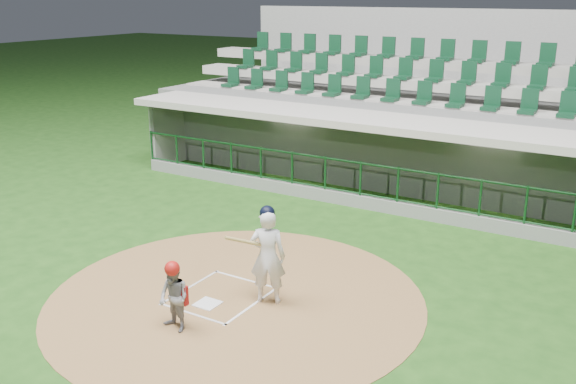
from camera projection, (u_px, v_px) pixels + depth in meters
The scene contains 8 objects.
ground at pixel (230, 291), 12.60m from camera, with size 120.00×120.00×0.00m, color #1C4614.
dirt_circle at pixel (236, 298), 12.29m from camera, with size 7.20×7.20×0.01m, color brown.
home_plate at pixel (208, 304), 12.02m from camera, with size 0.43×0.43×0.02m, color white.
batter_box_chalk at pixel (220, 296), 12.35m from camera, with size 1.55×1.80×0.01m.
dugout_structure at pixel (390, 159), 18.67m from camera, with size 16.40×3.70×3.00m.
seating_deck at pixel (425, 125), 21.07m from camera, with size 17.00×6.72×5.15m.
batter at pixel (268, 255), 11.85m from camera, with size 0.93×0.98×1.91m.
catcher at pixel (174, 296), 10.95m from camera, with size 0.67×0.57×1.28m.
Camera 1 is at (6.93, -9.18, 5.62)m, focal length 40.00 mm.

